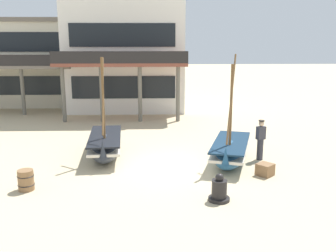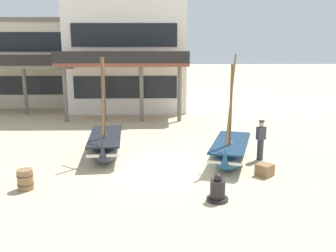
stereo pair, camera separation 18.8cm
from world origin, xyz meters
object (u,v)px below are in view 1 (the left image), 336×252
cargo_crate (265,170)px  harbor_building_annex (28,61)px  fishing_boat_near_left (230,151)px  fishing_boat_centre_large (105,145)px  capstan_winch (219,190)px  fisherman_by_hull (260,140)px  wooden_barrel (26,180)px  harbor_building_main (126,36)px

cargo_crate → harbor_building_annex: bearing=128.8°
fishing_boat_near_left → fishing_boat_centre_large: 5.26m
fishing_boat_near_left → capstan_winch: size_ratio=4.93×
fisherman_by_hull → cargo_crate: (-0.30, -1.90, -0.61)m
fisherman_by_hull → cargo_crate: bearing=-99.1°
fishing_boat_near_left → wooden_barrel: size_ratio=6.22×
cargo_crate → capstan_winch: bearing=-133.1°
cargo_crate → harbor_building_annex: 22.53m
fisherman_by_hull → wooden_barrel: fisherman_by_hull is taller
fisherman_by_hull → harbor_building_main: harbor_building_main is taller
fishing_boat_near_left → wooden_barrel: fishing_boat_near_left is taller
wooden_barrel → harbor_building_main: (2.27, 16.24, 4.77)m
fishing_boat_near_left → fisherman_by_hull: (1.32, 0.43, 0.32)m
fishing_boat_centre_large → harbor_building_main: size_ratio=0.41×
fisherman_by_hull → harbor_building_annex: size_ratio=0.18×
fishing_boat_near_left → cargo_crate: bearing=-55.3°
harbor_building_main → harbor_building_annex: harbor_building_main is taller
capstan_winch → cargo_crate: (2.07, 2.21, -0.12)m
fisherman_by_hull → harbor_building_annex: 21.23m
fisherman_by_hull → harbor_building_main: size_ratio=0.16×
fishing_boat_near_left → fisherman_by_hull: bearing=17.9°
cargo_crate → harbor_building_main: size_ratio=0.05×
harbor_building_main → capstan_winch: bearing=-76.8°
harbor_building_main → cargo_crate: bearing=-68.0°
fishing_boat_near_left → harbor_building_annex: size_ratio=0.46×
fishing_boat_centre_large → harbor_building_annex: size_ratio=0.45×
capstan_winch → harbor_building_annex: harbor_building_annex is taller
fisherman_by_hull → cargo_crate: 2.02m
wooden_barrel → fisherman_by_hull: bearing=19.3°
capstan_winch → cargo_crate: size_ratio=1.65×
fishing_boat_centre_large → capstan_winch: bearing=-48.7°
harbor_building_annex → cargo_crate: bearing=-51.2°
capstan_winch → wooden_barrel: (-6.31, 1.05, 0.01)m
cargo_crate → harbor_building_annex: harbor_building_annex is taller
fishing_boat_centre_large → cargo_crate: (6.18, -2.48, -0.31)m
fishing_boat_near_left → wooden_barrel: bearing=-160.4°
fishing_boat_near_left → capstan_winch: fishing_boat_near_left is taller
fishing_boat_centre_large → wooden_barrel: size_ratio=6.05×
wooden_barrel → cargo_crate: (8.38, 1.15, -0.13)m
wooden_barrel → harbor_building_main: harbor_building_main is taller
fisherman_by_hull → fishing_boat_centre_large: bearing=174.9°
fishing_boat_centre_large → fisherman_by_hull: size_ratio=2.51×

